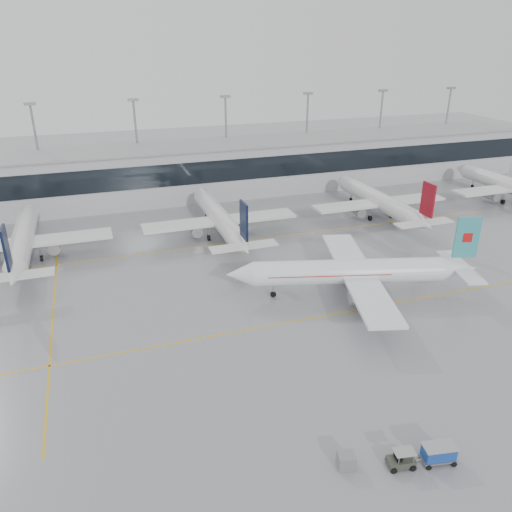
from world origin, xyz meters
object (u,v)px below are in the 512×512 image
object	(u,v)px
baggage_cart	(439,452)
gse_unit	(346,461)
air_canada_jet	(356,272)
baggage_tug	(401,461)

from	to	relation	value
baggage_cart	gse_unit	xyz separation A→B (m)	(-8.32, 2.14, -0.36)
baggage_cart	gse_unit	distance (m)	8.60
air_canada_jet	gse_unit	world-z (taller)	air_canada_jet
baggage_cart	air_canada_jet	bearing A→B (deg)	84.41
baggage_cart	gse_unit	size ratio (longest dim) A/B	2.20
air_canada_jet	baggage_cart	xyz separation A→B (m)	(-8.61, -31.23, -2.73)
air_canada_jet	baggage_tug	bearing A→B (deg)	83.46
air_canada_jet	baggage_tug	xyz separation A→B (m)	(-12.16, -30.62, -3.21)
baggage_tug	gse_unit	world-z (taller)	baggage_tug
air_canada_jet	baggage_tug	distance (m)	33.10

